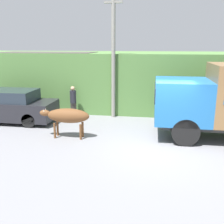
% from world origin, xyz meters
% --- Properties ---
extents(ground_plane, '(60.00, 60.00, 0.00)m').
position_xyz_m(ground_plane, '(0.00, 0.00, 0.00)').
color(ground_plane, gray).
extents(hillside_embankment, '(32.00, 5.60, 3.27)m').
position_xyz_m(hillside_embankment, '(0.00, 6.85, 1.63)').
color(hillside_embankment, '#568442').
rests_on(hillside_embankment, ground_plane).
extents(building_backdrop, '(5.70, 2.70, 3.29)m').
position_xyz_m(building_backdrop, '(-6.64, 5.61, 1.66)').
color(building_backdrop, '#99ADB7').
rests_on(building_backdrop, ground_plane).
extents(brown_cow, '(2.09, 0.60, 1.23)m').
position_xyz_m(brown_cow, '(-3.73, 0.46, 0.92)').
color(brown_cow, brown).
rests_on(brown_cow, ground_plane).
extents(parked_suv, '(4.74, 1.77, 1.60)m').
position_xyz_m(parked_suv, '(-7.38, 2.23, 0.78)').
color(parked_suv, '#232328').
rests_on(parked_suv, ground_plane).
extents(pedestrian_on_hill, '(0.44, 0.44, 1.63)m').
position_xyz_m(pedestrian_on_hill, '(-4.44, 3.58, 0.90)').
color(pedestrian_on_hill, '#38332D').
rests_on(pedestrian_on_hill, ground_plane).
extents(utility_pole, '(0.90, 0.20, 6.48)m').
position_xyz_m(utility_pole, '(-2.35, 3.88, 3.37)').
color(utility_pole, gray).
rests_on(utility_pole, ground_plane).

